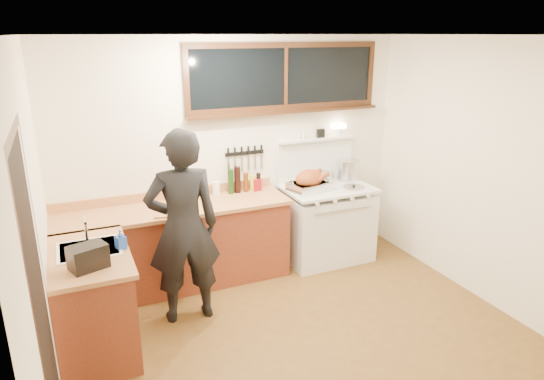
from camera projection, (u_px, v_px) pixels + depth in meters
name	position (u px, v px, depth m)	size (l,w,h in m)	color
ground_plane	(305.00, 340.00, 4.34)	(4.00, 3.50, 0.02)	brown
room_shell	(309.00, 161.00, 3.83)	(4.10, 3.60, 2.65)	white
counter_back	(176.00, 246.00, 5.15)	(2.44, 0.64, 1.00)	maroon
counter_left	(93.00, 302.00, 4.09)	(0.64, 1.09, 0.90)	maroon
sink_unit	(90.00, 255.00, 4.04)	(0.50, 0.45, 0.37)	white
vintage_stove	(326.00, 221.00, 5.80)	(1.02, 0.74, 1.57)	white
back_window	(286.00, 85.00, 5.42)	(2.32, 0.13, 0.77)	black
left_doorway	(43.00, 314.00, 2.76)	(0.02, 1.04, 2.17)	black
knife_strip	(245.00, 154.00, 5.48)	(0.46, 0.03, 0.28)	black
man	(183.00, 228.00, 4.42)	(0.70, 0.48, 1.85)	black
soap_bottle	(120.00, 240.00, 4.01)	(0.10, 0.10, 0.17)	#244CB7
toaster	(88.00, 257.00, 3.68)	(0.32, 0.26, 0.19)	black
cutting_board	(177.00, 207.00, 4.84)	(0.50, 0.43, 0.14)	#BE7E4B
roast_turkey	(309.00, 182.00, 5.50)	(0.48, 0.39, 0.25)	silver
stockpot	(348.00, 170.00, 5.90)	(0.34, 0.34, 0.25)	silver
saucepan	(327.00, 177.00, 5.85)	(0.16, 0.28, 0.12)	silver
pot_lid	(354.00, 187.00, 5.61)	(0.30, 0.30, 0.04)	silver
coffee_tin	(257.00, 185.00, 5.51)	(0.10, 0.08, 0.13)	maroon
pitcher	(216.00, 188.00, 5.35)	(0.10, 0.10, 0.15)	white
bottle_cluster	(242.00, 181.00, 5.44)	(0.39, 0.07, 0.30)	black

